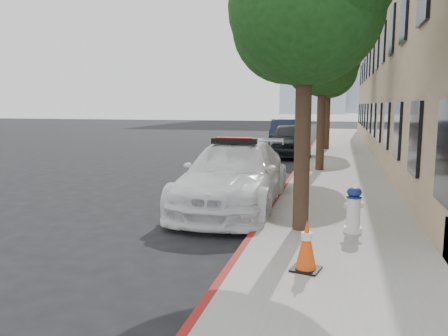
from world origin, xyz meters
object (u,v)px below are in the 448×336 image
Objects in this scene: fire_hydrant at (354,210)px; traffic_cone at (306,245)px; parked_car_far at (285,132)px; parked_car_mid at (290,140)px; police_car at (234,175)px.

traffic_cone is (-0.71, -2.13, -0.05)m from fire_hydrant.
traffic_cone is at bearing -87.26° from parked_car_far.
police_car is at bearing -96.94° from parked_car_mid.
parked_car_far is 5.67× the size of fire_hydrant.
parked_car_far is 19.73m from fire_hydrant.
parked_car_far is (-0.98, 5.96, -0.01)m from parked_car_mid.
parked_car_far is at bearing 82.13° from fire_hydrant.
parked_car_mid reaches higher than traffic_cone.
parked_car_mid is 15.69m from traffic_cone.
parked_car_mid is 6.04m from parked_car_far.
fire_hydrant reaches higher than traffic_cone.
police_car reaches higher than traffic_cone.
fire_hydrant is at bearing -84.39° from parked_car_far.
police_car reaches higher than fire_hydrant.
police_car reaches higher than parked_car_far.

